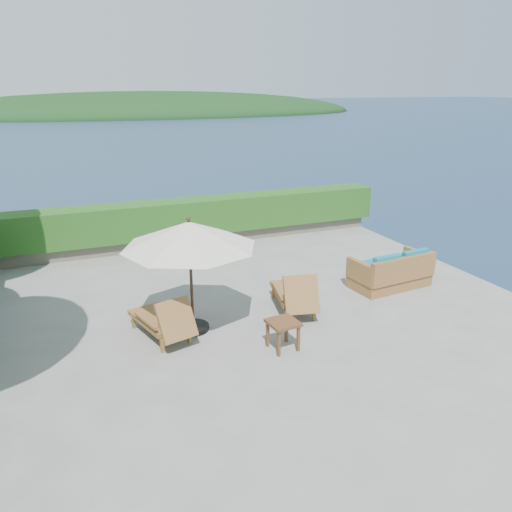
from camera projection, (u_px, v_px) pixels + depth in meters
name	position (u px, v px, depth m)	size (l,w,h in m)	color
ground	(257.00, 321.00, 10.09)	(12.00, 12.00, 0.00)	gray
foundation	(257.00, 387.00, 10.59)	(12.00, 12.00, 3.00)	#50483F
ocean	(257.00, 443.00, 11.06)	(600.00, 600.00, 0.00)	#152342
offshore_island	(151.00, 114.00, 142.60)	(126.00, 57.60, 12.60)	black
planter_wall_far	(186.00, 238.00, 14.93)	(12.00, 0.60, 0.36)	#726B5B
hedge_far	(185.00, 217.00, 14.72)	(12.40, 0.90, 1.00)	#1D4814
patio_umbrella	(189.00, 236.00, 9.11)	(2.66, 2.66, 2.27)	black
lounge_left	(164.00, 320.00, 9.27)	(1.06, 1.72, 0.93)	olive
lounge_right	(295.00, 294.00, 10.39)	(1.03, 1.79, 0.97)	olive
side_table	(283.00, 326.00, 8.89)	(0.56, 0.56, 0.55)	brown
wicker_loveseat	(392.00, 273.00, 11.69)	(1.97, 1.14, 0.92)	olive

